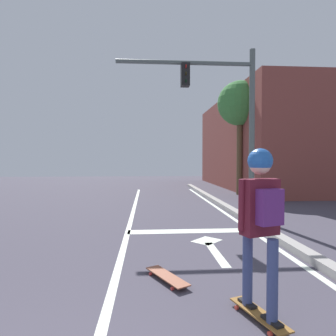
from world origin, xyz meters
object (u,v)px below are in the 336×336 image
object	(u,v)px
roadside_tree	(240,105)
spare_skateboard	(167,276)
traffic_signal_mast	(223,105)
skateboard	(259,314)
skater	(261,208)

from	to	relation	value
roadside_tree	spare_skateboard	bearing A→B (deg)	-113.07
traffic_signal_mast	skateboard	bearing A→B (deg)	-100.64
traffic_signal_mast	roadside_tree	xyz separation A→B (m)	(2.32, 5.62, 1.10)
traffic_signal_mast	spare_skateboard	bearing A→B (deg)	-113.89
traffic_signal_mast	skater	bearing A→B (deg)	-100.56
skateboard	spare_skateboard	bearing A→B (deg)	129.93
spare_skateboard	roadside_tree	bearing A→B (deg)	66.93
skater	spare_skateboard	size ratio (longest dim) A/B	2.03
traffic_signal_mast	roadside_tree	size ratio (longest dim) A/B	0.89
skateboard	skater	world-z (taller)	skater
skateboard	traffic_signal_mast	xyz separation A→B (m)	(1.01, 5.38, 3.21)
skateboard	traffic_signal_mast	bearing A→B (deg)	79.36
spare_skateboard	roadside_tree	distance (m)	11.62
skater	roadside_tree	distance (m)	11.94
skater	traffic_signal_mast	size ratio (longest dim) A/B	0.35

